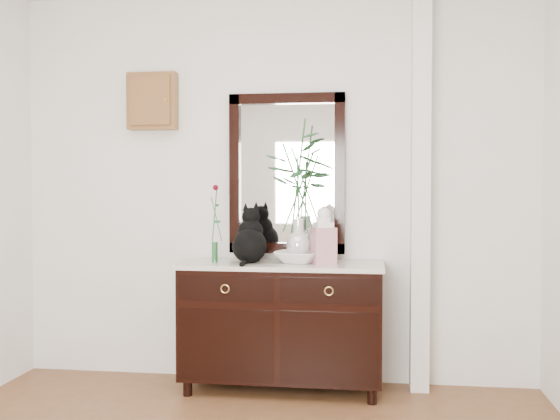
# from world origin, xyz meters

# --- Properties ---
(wall_back) EXTENTS (3.60, 0.04, 2.70)m
(wall_back) POSITION_xyz_m (0.00, 1.98, 1.35)
(wall_back) COLOR white
(wall_back) RESTS_ON ground
(pilaster) EXTENTS (0.12, 0.20, 2.70)m
(pilaster) POSITION_xyz_m (1.00, 1.90, 1.35)
(pilaster) COLOR white
(pilaster) RESTS_ON ground
(sideboard) EXTENTS (1.33, 0.52, 0.82)m
(sideboard) POSITION_xyz_m (0.10, 1.73, 0.47)
(sideboard) COLOR black
(sideboard) RESTS_ON ground
(wall_mirror) EXTENTS (0.80, 0.06, 1.10)m
(wall_mirror) POSITION_xyz_m (0.10, 1.97, 1.44)
(wall_mirror) COLOR black
(wall_mirror) RESTS_ON wall_back
(key_cabinet) EXTENTS (0.35, 0.10, 0.40)m
(key_cabinet) POSITION_xyz_m (-0.85, 1.94, 1.95)
(key_cabinet) COLOR brown
(key_cabinet) RESTS_ON wall_back
(cat) EXTENTS (0.28, 0.34, 0.37)m
(cat) POSITION_xyz_m (-0.11, 1.71, 1.04)
(cat) COLOR black
(cat) RESTS_ON sideboard
(lotus_bowl) EXTENTS (0.36, 0.36, 0.08)m
(lotus_bowl) POSITION_xyz_m (0.21, 1.73, 0.89)
(lotus_bowl) COLOR white
(lotus_bowl) RESTS_ON sideboard
(vase_branches) EXTENTS (0.57, 0.57, 0.94)m
(vase_branches) POSITION_xyz_m (0.21, 1.73, 1.34)
(vase_branches) COLOR silver
(vase_branches) RESTS_ON lotus_bowl
(bud_vase_rose) EXTENTS (0.08, 0.08, 0.52)m
(bud_vase_rose) POSITION_xyz_m (-0.34, 1.68, 1.11)
(bud_vase_rose) COLOR #255D2E
(bud_vase_rose) RESTS_ON sideboard
(ginger_jar) EXTENTS (0.18, 0.18, 0.38)m
(ginger_jar) POSITION_xyz_m (0.38, 1.69, 1.04)
(ginger_jar) COLOR white
(ginger_jar) RESTS_ON sideboard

